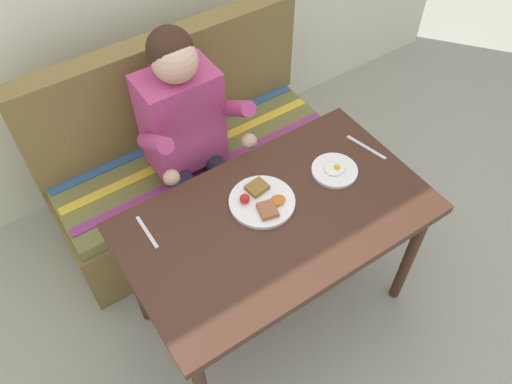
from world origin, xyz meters
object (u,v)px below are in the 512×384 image
(table, at_px, (277,228))
(person, at_px, (189,131))
(fork, at_px, (147,232))
(plate_breakfast, at_px, (262,201))
(couch, at_px, (191,164))
(knife, at_px, (366,147))
(plate_eggs, at_px, (335,170))

(table, distance_m, person, 0.60)
(table, distance_m, fork, 0.51)
(plate_breakfast, xyz_separation_m, fork, (-0.44, 0.12, -0.01))
(couch, height_order, knife, couch)
(fork, bearing_deg, couch, 50.80)
(table, relative_size, person, 0.99)
(person, height_order, plate_eggs, person)
(plate_eggs, xyz_separation_m, fork, (-0.78, 0.15, -0.01))
(couch, distance_m, plate_eggs, 0.88)
(person, bearing_deg, knife, -40.68)
(table, xyz_separation_m, knife, (0.53, 0.08, 0.08))
(table, bearing_deg, fork, 155.49)
(table, xyz_separation_m, plate_breakfast, (-0.02, 0.08, 0.09))
(person, relative_size, plate_eggs, 6.32)
(plate_breakfast, height_order, plate_eggs, plate_breakfast)
(table, relative_size, couch, 0.83)
(fork, bearing_deg, plate_breakfast, -15.76)
(table, xyz_separation_m, fork, (-0.46, 0.21, 0.08))
(couch, distance_m, person, 0.45)
(person, relative_size, plate_breakfast, 4.62)
(plate_breakfast, distance_m, plate_eggs, 0.34)
(plate_eggs, bearing_deg, person, 125.74)
(fork, bearing_deg, plate_eggs, -11.10)
(plate_breakfast, height_order, knife, plate_breakfast)
(person, distance_m, knife, 0.77)
(table, relative_size, plate_eggs, 6.25)
(couch, xyz_separation_m, plate_breakfast, (-0.02, -0.68, 0.41))
(table, bearing_deg, couch, 90.00)
(couch, xyz_separation_m, person, (-0.06, -0.17, 0.41))
(table, bearing_deg, plate_breakfast, 101.02)
(table, distance_m, plate_eggs, 0.34)
(person, bearing_deg, fork, -136.00)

